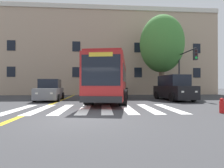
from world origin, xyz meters
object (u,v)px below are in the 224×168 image
Objects in this scene: street_tree_curbside_large at (162,44)px; fire_hydrant at (222,106)px; car_grey_near_lane at (50,91)px; car_black_far_lane at (173,88)px; city_bus at (111,79)px; traffic_light_near_corner at (185,64)px; car_white_behind_bus at (111,89)px.

street_tree_curbside_large reaches higher than fire_hydrant.
car_black_far_lane is at bearing -3.22° from car_grey_near_lane.
city_bus is 2.21× the size of car_black_far_lane.
city_bus reaches higher than fire_hydrant.
traffic_light_near_corner is 4.37m from street_tree_curbside_large.
car_grey_near_lane is at bearing -128.84° from car_white_behind_bus.
car_white_behind_bus is at bearing 51.16° from car_grey_near_lane.
traffic_light_near_corner is (7.97, 2.35, 1.68)m from city_bus.
car_grey_near_lane is (-5.47, 0.94, -1.01)m from city_bus.
street_tree_curbside_large is (12.00, 4.43, 5.50)m from car_grey_near_lane.
car_grey_near_lane is 9.61m from car_white_behind_bus.
traffic_light_near_corner is at bearing 72.40° from fire_hydrant.
traffic_light_near_corner is 7.04× the size of fire_hydrant.
car_white_behind_bus is 9.97m from traffic_light_near_corner.
car_black_far_lane is 7.49m from fire_hydrant.
street_tree_curbside_large is at bearing 39.45° from city_bus.
car_grey_near_lane is 6.24× the size of fire_hydrant.
traffic_light_near_corner is at bearing -39.36° from car_white_behind_bus.
fire_hydrant is at bearing -97.10° from street_tree_curbside_large.
car_grey_near_lane is 0.97× the size of car_white_behind_bus.
car_black_far_lane is 1.07× the size of car_white_behind_bus.
car_grey_near_lane is 13.92m from street_tree_curbside_large.
fire_hydrant is at bearing -96.14° from car_black_far_lane.
traffic_light_near_corner reaches higher than car_white_behind_bus.
city_bus is 5.65m from car_grey_near_lane.
city_bus is 2.37× the size of car_white_behind_bus.
traffic_light_near_corner is at bearing 16.40° from city_bus.
car_white_behind_bus reaches higher than fire_hydrant.
street_tree_curbside_large reaches higher than car_grey_near_lane.
street_tree_curbside_large reaches higher than traffic_light_near_corner.
car_grey_near_lane is 13.78m from traffic_light_near_corner.
city_bus is at bearing -140.55° from street_tree_curbside_large.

